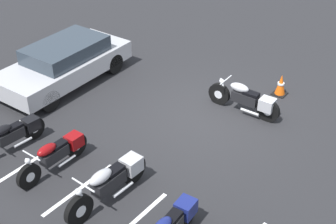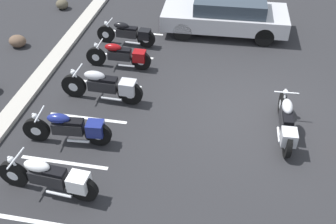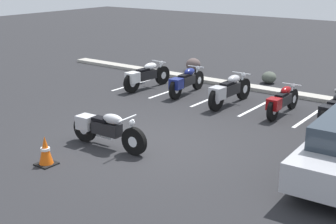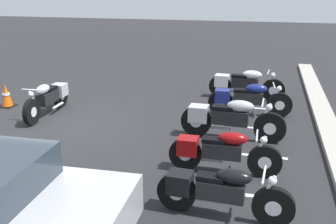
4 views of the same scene
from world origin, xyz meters
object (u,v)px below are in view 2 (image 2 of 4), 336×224
parked_bike_4 (129,34)px  landscape_rock_2 (18,41)px  motorcycle_silver_featured (286,122)px  car_silver (226,14)px  parked_bike_2 (105,86)px  landscape_rock_3 (62,4)px  parked_bike_0 (51,178)px  parked_bike_1 (71,128)px  parked_bike_3 (121,56)px

parked_bike_4 → landscape_rock_2: size_ratio=3.49×
motorcycle_silver_featured → car_silver: car_silver is taller
motorcycle_silver_featured → parked_bike_2: bearing=80.5°
landscape_rock_3 → parked_bike_4: bearing=-124.8°
motorcycle_silver_featured → parked_bike_0: parked_bike_0 is taller
parked_bike_0 → parked_bike_4: bearing=-85.2°
car_silver → motorcycle_silver_featured: bearing=107.0°
motorcycle_silver_featured → landscape_rock_3: 10.30m
parked_bike_1 → parked_bike_2: (1.78, -0.29, 0.03)m
parked_bike_4 → parked_bike_3: bearing=99.4°
parked_bike_0 → parked_bike_4: parked_bike_0 is taller
landscape_rock_3 → car_silver: bearing=-97.1°
parked_bike_2 → parked_bike_3: 1.71m
parked_bike_2 → parked_bike_4: bearing=-84.9°
parked_bike_4 → landscape_rock_2: bearing=15.4°
car_silver → parked_bike_2: bearing=55.9°
parked_bike_1 → landscape_rock_3: size_ratio=4.48×
parked_bike_3 → landscape_rock_2: size_ratio=3.51×
car_silver → landscape_rock_3: bearing=-9.2°
parked_bike_1 → parked_bike_2: parked_bike_2 is taller
landscape_rock_2 → motorcycle_silver_featured: bearing=-109.1°
motorcycle_silver_featured → parked_bike_1: size_ratio=1.00×
motorcycle_silver_featured → parked_bike_3: 5.32m
parked_bike_0 → parked_bike_3: (5.06, -0.06, -0.04)m
motorcycle_silver_featured → car_silver: (5.29, 1.84, 0.23)m
parked_bike_2 → parked_bike_3: bearing=-87.2°
motorcycle_silver_featured → landscape_rock_2: size_ratio=3.73×
motorcycle_silver_featured → parked_bike_2: 4.79m
parked_bike_0 → parked_bike_3: 5.06m
parked_bike_1 → parked_bike_3: parked_bike_1 is taller
parked_bike_3 → car_silver: bearing=-135.4°
car_silver → landscape_rock_2: (-2.32, 6.75, -0.48)m
car_silver → parked_bike_4: bearing=24.0°
parked_bike_1 → parked_bike_2: 1.81m
parked_bike_3 → landscape_rock_2: parked_bike_3 is taller
parked_bike_1 → landscape_rock_2: 5.46m
parked_bike_1 → car_silver: (6.46, -3.20, 0.23)m
parked_bike_2 → parked_bike_4: 3.15m
parked_bike_3 → parked_bike_4: bearing=-84.3°
parked_bike_1 → landscape_rock_3: (7.26, 3.26, -0.26)m
motorcycle_silver_featured → parked_bike_3: size_ratio=1.06×
parked_bike_0 → parked_bike_4: 6.49m
landscape_rock_3 → parked_bike_0: bearing=-158.6°
motorcycle_silver_featured → landscape_rock_2: (2.97, 8.59, -0.25)m
motorcycle_silver_featured → landscape_rock_3: (6.09, 8.30, -0.26)m
car_silver → parked_bike_3: bearing=43.0°
motorcycle_silver_featured → landscape_rock_3: bearing=51.6°
parked_bike_1 → landscape_rock_2: (4.14, 3.55, -0.25)m
parked_bike_3 → landscape_rock_3: (3.76, 3.51, -0.23)m
parked_bike_0 → parked_bike_3: size_ratio=1.10×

